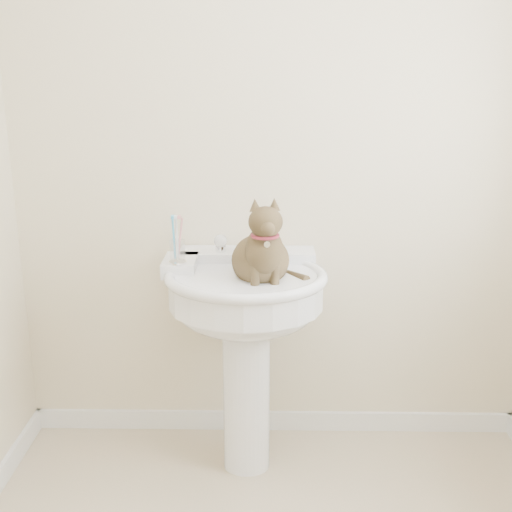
{
  "coord_description": "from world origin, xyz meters",
  "views": [
    {
      "loc": [
        -0.03,
        -1.55,
        1.62
      ],
      "look_at": [
        -0.07,
        0.79,
        0.93
      ],
      "focal_mm": 45.0,
      "sensor_mm": 36.0,
      "label": 1
    }
  ],
  "objects": [
    {
      "name": "cat",
      "position": [
        -0.05,
        0.77,
        0.94
      ],
      "size": [
        0.24,
        0.31,
        0.45
      ],
      "rotation": [
        0.0,
        0.0,
        0.16
      ],
      "color": "brown",
      "rests_on": "pedestal_sink"
    },
    {
      "name": "toothbrush_cup",
      "position": [
        -0.38,
        0.82,
        0.94
      ],
      "size": [
        0.07,
        0.07,
        0.18
      ],
      "rotation": [
        0.0,
        0.0,
        -0.08
      ],
      "color": "silver",
      "rests_on": "pedestal_sink"
    },
    {
      "name": "faucet",
      "position": [
        -0.11,
        0.97,
        0.93
      ],
      "size": [
        0.28,
        0.12,
        0.14
      ],
      "color": "silver",
      "rests_on": "pedestal_sink"
    },
    {
      "name": "pedestal_sink",
      "position": [
        -0.11,
        0.81,
        0.7
      ],
      "size": [
        0.65,
        0.63,
        0.89
      ],
      "color": "white",
      "rests_on": "floor"
    },
    {
      "name": "soap_bar",
      "position": [
        -0.05,
        1.06,
        0.9
      ],
      "size": [
        0.1,
        0.07,
        0.03
      ],
      "primitive_type": "cube",
      "rotation": [
        0.0,
        0.0,
        0.14
      ],
      "color": "gold",
      "rests_on": "pedestal_sink"
    },
    {
      "name": "wall_back",
      "position": [
        0.0,
        1.1,
        1.25
      ],
      "size": [
        2.2,
        0.0,
        2.5
      ],
      "primitive_type": null,
      "color": "beige",
      "rests_on": "ground"
    },
    {
      "name": "baseboard_back",
      "position": [
        0.0,
        1.09,
        0.04
      ],
      "size": [
        2.2,
        0.02,
        0.09
      ],
      "primitive_type": "cube",
      "color": "white",
      "rests_on": "floor"
    }
  ]
}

